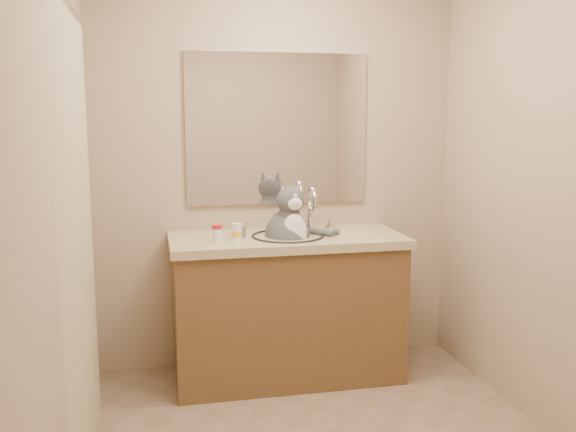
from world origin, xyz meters
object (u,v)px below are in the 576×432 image
at_px(cat, 288,234).
at_px(pill_bottle_redcap, 217,233).
at_px(pill_bottle_orange, 237,232).
at_px(grey_canister, 242,232).

relative_size(cat, pill_bottle_redcap, 5.39).
xyz_separation_m(cat, pill_bottle_redcap, (-0.42, -0.09, 0.04)).
relative_size(pill_bottle_redcap, pill_bottle_orange, 1.01).
distance_m(pill_bottle_redcap, pill_bottle_orange, 0.11).
xyz_separation_m(pill_bottle_redcap, pill_bottle_orange, (0.11, 0.02, -0.00)).
height_order(cat, pill_bottle_redcap, cat).
bearing_deg(grey_canister, pill_bottle_redcap, -146.94).
distance_m(pill_bottle_orange, grey_canister, 0.09).
xyz_separation_m(cat, grey_canister, (-0.27, 0.01, 0.02)).
xyz_separation_m(cat, pill_bottle_orange, (-0.31, -0.07, 0.04)).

